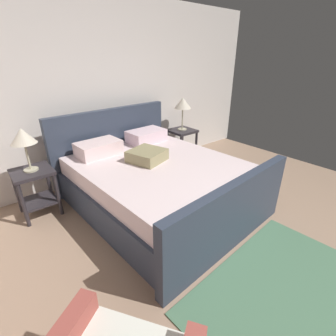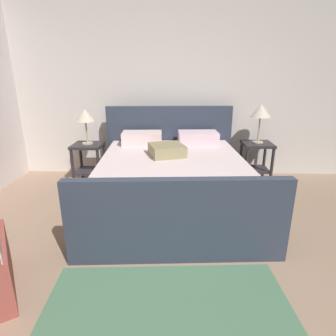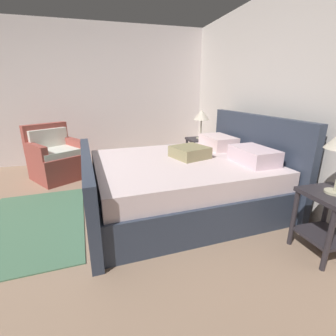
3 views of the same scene
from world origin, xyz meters
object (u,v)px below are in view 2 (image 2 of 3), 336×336
at_px(bed, 172,179).
at_px(table_lamp_right, 261,112).
at_px(nightstand_right, 256,155).
at_px(table_lamp_left, 85,117).
at_px(nightstand_left, 89,157).

relative_size(bed, table_lamp_right, 4.16).
bearing_deg(nightstand_right, table_lamp_left, -176.64).
height_order(table_lamp_right, table_lamp_left, table_lamp_right).
xyz_separation_m(nightstand_right, table_lamp_left, (-2.55, -0.15, 0.60)).
relative_size(nightstand_right, nightstand_left, 1.00).
xyz_separation_m(table_lamp_right, table_lamp_left, (-2.55, -0.15, -0.06)).
height_order(nightstand_left, table_lamp_left, table_lamp_left).
relative_size(bed, table_lamp_left, 4.69).
relative_size(nightstand_left, table_lamp_left, 1.18).
height_order(table_lamp_right, nightstand_left, table_lamp_right).
bearing_deg(table_lamp_right, nightstand_right, -116.57).
bearing_deg(nightstand_right, bed, -144.31).
bearing_deg(bed, nightstand_right, 35.69).
bearing_deg(table_lamp_left, bed, -31.16).
distance_m(bed, nightstand_right, 1.58).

